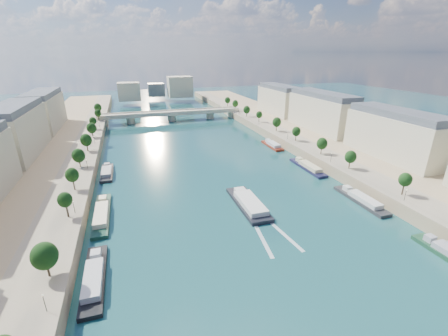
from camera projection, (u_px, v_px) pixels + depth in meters
ground at (211, 174)px, 136.95m from camera, size 700.00×700.00×0.00m
quay_left at (32, 189)px, 115.54m from camera, size 44.00×520.00×5.00m
quay_right at (344, 153)px, 156.55m from camera, size 44.00×520.00×5.00m
pave_left at (73, 179)px, 118.89m from camera, size 14.00×520.00×0.10m
pave_right at (320, 152)px, 151.36m from camera, size 14.00×520.00×0.10m
trees_left at (77, 164)px, 119.27m from camera, size 4.80×268.80×8.26m
trees_right at (306, 137)px, 157.70m from camera, size 4.80×268.80×8.26m
lamps_left at (81, 181)px, 110.31m from camera, size 0.36×200.36×4.28m
lamps_right at (307, 144)px, 153.52m from camera, size 0.36×200.36×4.28m
buildings_right at (353, 121)px, 165.86m from camera, size 16.00×226.00×23.20m
skyline at (160, 89)px, 327.43m from camera, size 79.00×42.00×22.00m
bridge at (172, 115)px, 240.89m from camera, size 112.00×12.00×8.15m
tour_barge at (248, 204)px, 107.91m from camera, size 8.02×27.37×3.75m
wake at (268, 230)px, 93.52m from camera, size 10.76×25.97×0.04m
moored_barges_left at (95, 275)px, 73.61m from camera, size 5.00×159.25×3.60m
moored_barges_right at (359, 199)px, 112.01m from camera, size 5.00×165.80×3.60m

